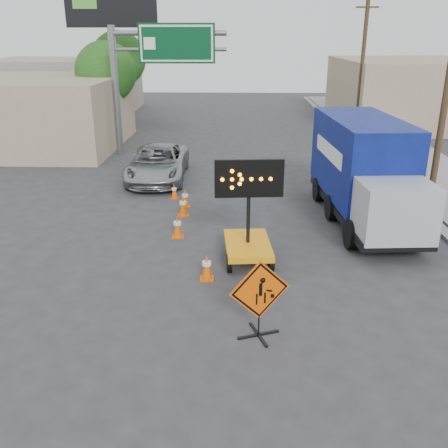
{
  "coord_description": "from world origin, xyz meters",
  "views": [
    {
      "loc": [
        0.2,
        -9.56,
        6.35
      ],
      "look_at": [
        -0.19,
        3.14,
        1.5
      ],
      "focal_mm": 40.0,
      "sensor_mm": 36.0,
      "label": 1
    }
  ],
  "objects_px": {
    "pickup_truck": "(158,163)",
    "box_truck": "(364,176)",
    "construction_sign": "(259,297)",
    "arrow_board": "(248,239)"
  },
  "relations": [
    {
      "from": "construction_sign",
      "to": "pickup_truck",
      "type": "bearing_deg",
      "value": 88.13
    },
    {
      "from": "construction_sign",
      "to": "arrow_board",
      "type": "distance_m",
      "value": 4.02
    },
    {
      "from": "pickup_truck",
      "to": "box_truck",
      "type": "relative_size",
      "value": 0.72
    },
    {
      "from": "arrow_board",
      "to": "box_truck",
      "type": "xyz_separation_m",
      "value": [
        4.16,
        3.65,
        0.94
      ]
    },
    {
      "from": "box_truck",
      "to": "construction_sign",
      "type": "bearing_deg",
      "value": -121.18
    },
    {
      "from": "pickup_truck",
      "to": "construction_sign",
      "type": "bearing_deg",
      "value": -73.33
    },
    {
      "from": "arrow_board",
      "to": "box_truck",
      "type": "height_order",
      "value": "box_truck"
    },
    {
      "from": "construction_sign",
      "to": "box_truck",
      "type": "height_order",
      "value": "box_truck"
    },
    {
      "from": "arrow_board",
      "to": "pickup_truck",
      "type": "distance_m",
      "value": 9.68
    },
    {
      "from": "construction_sign",
      "to": "box_truck",
      "type": "relative_size",
      "value": 0.24
    }
  ]
}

